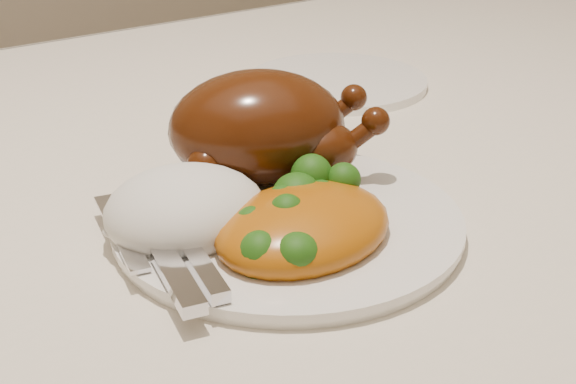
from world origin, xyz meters
TOP-DOWN VIEW (x-y plane):
  - dining_table at (0.00, 0.00)m, footprint 1.60×0.90m
  - tablecloth at (0.00, 0.00)m, footprint 1.73×1.03m
  - dinner_plate at (-0.01, -0.10)m, footprint 0.26×0.26m
  - side_plate at (0.23, 0.14)m, footprint 0.26×0.26m
  - roast_chicken at (0.01, -0.04)m, footprint 0.19×0.15m
  - rice_mound at (-0.08, -0.07)m, footprint 0.14×0.13m
  - mac_and_cheese at (-0.02, -0.14)m, footprint 0.15×0.12m
  - cutlery at (-0.12, -0.12)m, footprint 0.05×0.18m

SIDE VIEW (x-z plane):
  - dining_table at x=0.00m, z-range 0.29..1.05m
  - tablecloth at x=0.00m, z-range 0.65..0.83m
  - side_plate at x=0.23m, z-range 0.77..0.78m
  - dinner_plate at x=-0.01m, z-range 0.77..0.78m
  - cutlery at x=-0.12m, z-range 0.78..0.79m
  - rice_mound at x=-0.08m, z-range 0.76..0.82m
  - mac_and_cheese at x=-0.02m, z-range 0.76..0.82m
  - roast_chicken at x=0.01m, z-range 0.78..0.87m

